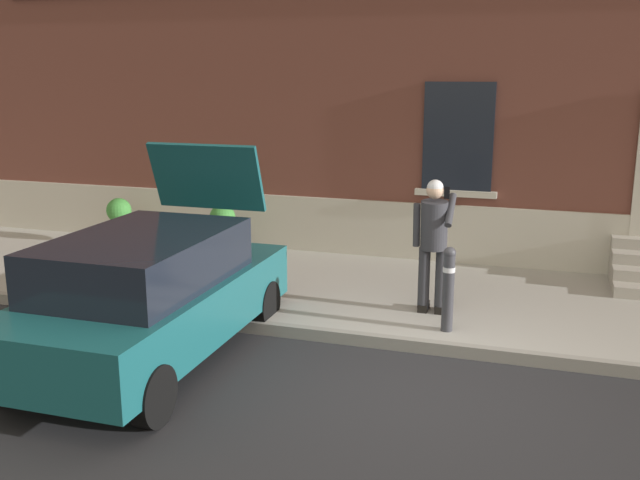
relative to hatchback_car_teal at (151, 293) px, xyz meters
name	(u,v)px	position (x,y,z in m)	size (l,w,h in m)	color
ground_plane	(406,385)	(2.87, 0.21, -0.80)	(80.00, 80.00, 0.00)	#232326
sidewalk	(444,299)	(2.87, 3.01, -0.72)	(24.00, 3.60, 0.15)	#99968E
curb_edge	(421,346)	(2.87, 1.15, -0.72)	(24.00, 0.12, 0.15)	gray
building_facade	(476,38)	(2.87, 5.50, 2.93)	(24.00, 1.52, 7.50)	brown
hatchback_car_teal	(151,293)	(0.00, 0.00, 0.00)	(1.80, 4.07, 2.34)	#165156
bollard_near_person	(448,286)	(3.10, 1.56, -0.09)	(0.15, 0.15, 1.04)	#333338
bollard_far_left	(126,257)	(-1.33, 1.56, -0.09)	(0.15, 0.15, 1.04)	#333338
person_on_phone	(434,238)	(2.81, 2.16, 0.35)	(0.51, 0.46, 1.75)	#2D2D33
planter_terracotta	(120,221)	(-3.09, 4.13, -0.19)	(0.44, 0.44, 0.86)	#B25B38
planter_charcoal	(223,228)	(-1.06, 4.12, -0.19)	(0.44, 0.44, 0.86)	#2D2D30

